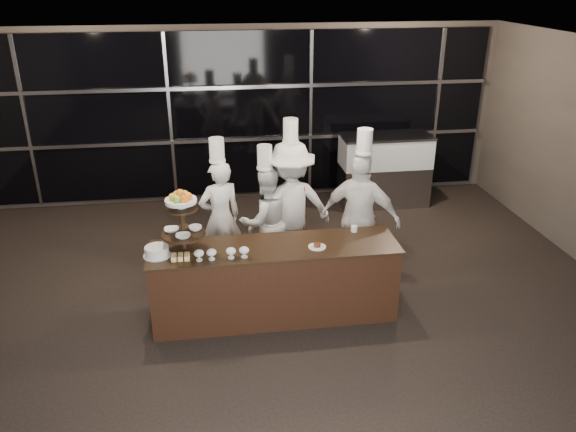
{
  "coord_description": "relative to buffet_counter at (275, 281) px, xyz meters",
  "views": [
    {
      "loc": [
        -0.58,
        -4.57,
        3.78
      ],
      "look_at": [
        0.29,
        1.38,
        1.15
      ],
      "focal_mm": 35.0,
      "sensor_mm": 36.0,
      "label": 1
    }
  ],
  "objects": [
    {
      "name": "room",
      "position": [
        -0.09,
        -1.08,
        1.03
      ],
      "size": [
        10.0,
        10.0,
        10.0
      ],
      "color": "black",
      "rests_on": "ground"
    },
    {
      "name": "window_wall",
      "position": [
        -0.09,
        3.86,
        1.04
      ],
      "size": [
        8.6,
        0.1,
        2.8
      ],
      "color": "black",
      "rests_on": "ground"
    },
    {
      "name": "buffet_counter",
      "position": [
        0.0,
        0.0,
        0.0
      ],
      "size": [
        2.84,
        0.74,
        0.92
      ],
      "color": "black",
      "rests_on": "ground"
    },
    {
      "name": "display_stand",
      "position": [
        -1.0,
        -0.0,
        0.87
      ],
      "size": [
        0.48,
        0.48,
        0.74
      ],
      "color": "black",
      "rests_on": "buffet_counter"
    },
    {
      "name": "compotes",
      "position": [
        -0.6,
        -0.22,
        0.54
      ],
      "size": [
        0.6,
        0.11,
        0.12
      ],
      "color": "silver",
      "rests_on": "buffet_counter"
    },
    {
      "name": "layer_cake",
      "position": [
        -1.3,
        -0.05,
        0.51
      ],
      "size": [
        0.3,
        0.3,
        0.11
      ],
      "color": "white",
      "rests_on": "buffet_counter"
    },
    {
      "name": "pastry_squares",
      "position": [
        -1.04,
        -0.16,
        0.48
      ],
      "size": [
        0.2,
        0.12,
        0.05
      ],
      "color": "#F3CC77",
      "rests_on": "buffet_counter"
    },
    {
      "name": "small_plate",
      "position": [
        0.47,
        -0.1,
        0.47
      ],
      "size": [
        0.2,
        0.2,
        0.05
      ],
      "color": "white",
      "rests_on": "buffet_counter"
    },
    {
      "name": "chef_cup",
      "position": [
        0.99,
        0.25,
        0.49
      ],
      "size": [
        0.08,
        0.08,
        0.07
      ],
      "primitive_type": "cylinder",
      "color": "white",
      "rests_on": "buffet_counter"
    },
    {
      "name": "display_case",
      "position": [
        2.31,
        3.22,
        0.22
      ],
      "size": [
        1.53,
        0.67,
        1.24
      ],
      "color": "#A5A5AA",
      "rests_on": "ground"
    },
    {
      "name": "chef_a",
      "position": [
        -0.57,
        1.19,
        0.35
      ],
      "size": [
        0.67,
        0.54,
        1.87
      ],
      "color": "silver",
      "rests_on": "ground"
    },
    {
      "name": "chef_b",
      "position": [
        0.02,
        1.1,
        0.29
      ],
      "size": [
        0.84,
        0.73,
        1.78
      ],
      "color": "silver",
      "rests_on": "ground"
    },
    {
      "name": "chef_c",
      "position": [
        0.36,
        1.17,
        0.44
      ],
      "size": [
        1.26,
        0.87,
        2.09
      ],
      "color": "silver",
      "rests_on": "ground"
    },
    {
      "name": "chef_d",
      "position": [
        1.19,
        0.7,
        0.43
      ],
      "size": [
        1.1,
        0.87,
        2.05
      ],
      "color": "white",
      "rests_on": "ground"
    }
  ]
}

